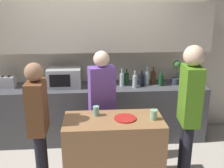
{
  "coord_description": "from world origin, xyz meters",
  "views": [
    {
      "loc": [
        0.01,
        -2.6,
        2.19
      ],
      "look_at": [
        0.23,
        0.43,
        1.25
      ],
      "focal_mm": 42.0,
      "sensor_mm": 36.0,
      "label": 1
    }
  ],
  "objects_px": {
    "bottle_2": "(135,81)",
    "person_left": "(102,99)",
    "bottle_3": "(142,80)",
    "cup_1": "(154,115)",
    "potted_plant": "(176,72)",
    "bottle_1": "(126,78)",
    "bottle_5": "(153,77)",
    "bottle_0": "(122,79)",
    "cup_0": "(96,111)",
    "person_center": "(189,106)",
    "toaster": "(7,82)",
    "bottle_6": "(161,79)",
    "bottle_4": "(147,78)",
    "plate_on_island": "(125,118)",
    "microwave": "(64,77)",
    "person_right": "(38,118)"
  },
  "relations": [
    {
      "from": "bottle_2",
      "to": "person_left",
      "type": "distance_m",
      "value": 0.8
    },
    {
      "from": "bottle_3",
      "to": "cup_1",
      "type": "height_order",
      "value": "bottle_3"
    },
    {
      "from": "potted_plant",
      "to": "bottle_1",
      "type": "relative_size",
      "value": 1.57
    },
    {
      "from": "bottle_5",
      "to": "person_left",
      "type": "relative_size",
      "value": 0.18
    },
    {
      "from": "bottle_0",
      "to": "cup_0",
      "type": "distance_m",
      "value": 1.18
    },
    {
      "from": "bottle_5",
      "to": "cup_1",
      "type": "xyz_separation_m",
      "value": [
        -0.29,
        -1.3,
        -0.07
      ]
    },
    {
      "from": "potted_plant",
      "to": "person_center",
      "type": "distance_m",
      "value": 1.35
    },
    {
      "from": "bottle_5",
      "to": "person_left",
      "type": "xyz_separation_m",
      "value": [
        -0.86,
        -0.73,
        -0.08
      ]
    },
    {
      "from": "toaster",
      "to": "bottle_6",
      "type": "distance_m",
      "value": 2.44
    },
    {
      "from": "bottle_0",
      "to": "bottle_6",
      "type": "xyz_separation_m",
      "value": [
        0.63,
        -0.03,
        -0.0
      ]
    },
    {
      "from": "bottle_5",
      "to": "person_left",
      "type": "bearing_deg",
      "value": -139.94
    },
    {
      "from": "bottle_2",
      "to": "cup_1",
      "type": "height_order",
      "value": "bottle_2"
    },
    {
      "from": "toaster",
      "to": "cup_0",
      "type": "height_order",
      "value": "toaster"
    },
    {
      "from": "potted_plant",
      "to": "bottle_4",
      "type": "distance_m",
      "value": 0.49
    },
    {
      "from": "potted_plant",
      "to": "bottle_2",
      "type": "distance_m",
      "value": 0.72
    },
    {
      "from": "plate_on_island",
      "to": "person_center",
      "type": "bearing_deg",
      "value": -5.36
    },
    {
      "from": "bottle_1",
      "to": "person_center",
      "type": "distance_m",
      "value": 1.48
    },
    {
      "from": "bottle_3",
      "to": "cup_1",
      "type": "bearing_deg",
      "value": -93.86
    },
    {
      "from": "microwave",
      "to": "bottle_1",
      "type": "distance_m",
      "value": 1.0
    },
    {
      "from": "microwave",
      "to": "cup_0",
      "type": "distance_m",
      "value": 1.23
    },
    {
      "from": "microwave",
      "to": "potted_plant",
      "type": "relative_size",
      "value": 1.32
    },
    {
      "from": "potted_plant",
      "to": "person_right",
      "type": "distance_m",
      "value": 2.35
    },
    {
      "from": "plate_on_island",
      "to": "cup_1",
      "type": "xyz_separation_m",
      "value": [
        0.33,
        -0.03,
        0.05
      ]
    },
    {
      "from": "bottle_4",
      "to": "cup_1",
      "type": "height_order",
      "value": "bottle_4"
    },
    {
      "from": "bottle_0",
      "to": "person_center",
      "type": "distance_m",
      "value": 1.43
    },
    {
      "from": "person_center",
      "to": "bottle_3",
      "type": "bearing_deg",
      "value": 18.8
    },
    {
      "from": "toaster",
      "to": "bottle_6",
      "type": "relative_size",
      "value": 0.97
    },
    {
      "from": "microwave",
      "to": "cup_0",
      "type": "bearing_deg",
      "value": -66.9
    },
    {
      "from": "potted_plant",
      "to": "cup_1",
      "type": "xyz_separation_m",
      "value": [
        -0.66,
        -1.29,
        -0.16
      ]
    },
    {
      "from": "microwave",
      "to": "potted_plant",
      "type": "bearing_deg",
      "value": 0.05
    },
    {
      "from": "cup_1",
      "to": "person_left",
      "type": "bearing_deg",
      "value": 135.05
    },
    {
      "from": "bottle_2",
      "to": "plate_on_island",
      "type": "relative_size",
      "value": 1.01
    },
    {
      "from": "microwave",
      "to": "bottle_0",
      "type": "height_order",
      "value": "microwave"
    },
    {
      "from": "bottle_4",
      "to": "bottle_3",
      "type": "bearing_deg",
      "value": -152.39
    },
    {
      "from": "cup_1",
      "to": "bottle_6",
      "type": "bearing_deg",
      "value": 72.01
    },
    {
      "from": "bottle_5",
      "to": "person_right",
      "type": "xyz_separation_m",
      "value": [
        -1.61,
        -1.26,
        -0.09
      ]
    },
    {
      "from": "bottle_6",
      "to": "bottle_4",
      "type": "bearing_deg",
      "value": 162.36
    },
    {
      "from": "cup_1",
      "to": "bottle_0",
      "type": "bearing_deg",
      "value": 100.59
    },
    {
      "from": "bottle_1",
      "to": "bottle_4",
      "type": "relative_size",
      "value": 0.82
    },
    {
      "from": "bottle_5",
      "to": "bottle_2",
      "type": "bearing_deg",
      "value": -156.02
    },
    {
      "from": "bottle_4",
      "to": "bottle_5",
      "type": "relative_size",
      "value": 1.04
    },
    {
      "from": "microwave",
      "to": "cup_0",
      "type": "height_order",
      "value": "microwave"
    },
    {
      "from": "cup_1",
      "to": "person_left",
      "type": "xyz_separation_m",
      "value": [
        -0.58,
        0.58,
        -0.0
      ]
    },
    {
      "from": "bottle_6",
      "to": "potted_plant",
      "type": "bearing_deg",
      "value": 13.86
    },
    {
      "from": "microwave",
      "to": "bottle_3",
      "type": "distance_m",
      "value": 1.23
    },
    {
      "from": "plate_on_island",
      "to": "person_center",
      "type": "height_order",
      "value": "person_center"
    },
    {
      "from": "bottle_4",
      "to": "bottle_6",
      "type": "distance_m",
      "value": 0.23
    },
    {
      "from": "bottle_3",
      "to": "bottle_6",
      "type": "bearing_deg",
      "value": -3.65
    },
    {
      "from": "bottle_5",
      "to": "toaster",
      "type": "bearing_deg",
      "value": -179.61
    },
    {
      "from": "bottle_1",
      "to": "bottle_4",
      "type": "distance_m",
      "value": 0.33
    }
  ]
}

